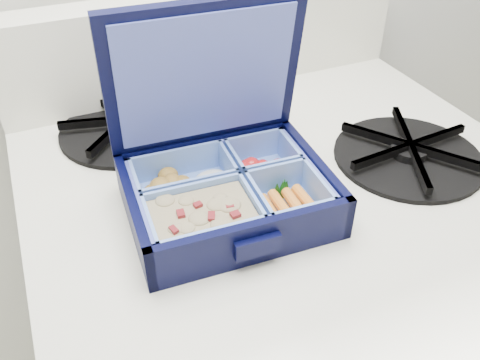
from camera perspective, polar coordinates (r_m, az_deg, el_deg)
name	(u,v)px	position (r m, az deg, el deg)	size (l,w,h in m)	color
bento_box	(228,194)	(0.54, -1.39, -1.60)	(0.21, 0.16, 0.05)	black
burner_grate	(409,150)	(0.66, 18.49, 3.25)	(0.18, 0.18, 0.03)	black
burner_grate_rear	(126,125)	(0.70, -12.66, 6.02)	(0.18, 0.18, 0.02)	black
fork	(207,147)	(0.65, -3.68, 3.76)	(0.02, 0.18, 0.01)	#A5A1BC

